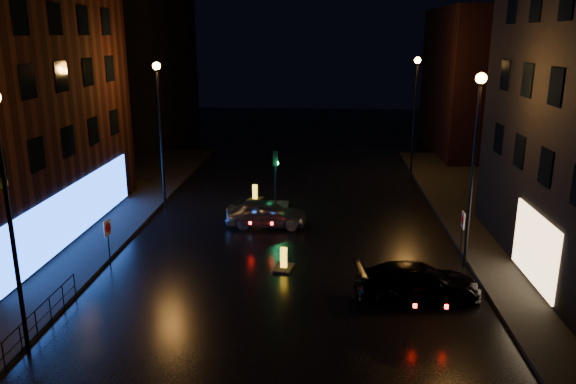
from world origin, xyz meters
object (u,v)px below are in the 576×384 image
(bollard_near, at_px, (284,264))
(road_sign_right, at_px, (463,224))
(silver_hatchback, at_px, (266,213))
(dark_sedan, at_px, (418,282))
(road_sign_left, at_px, (108,232))
(bollard_far, at_px, (255,197))
(traffic_signal, at_px, (276,200))

(bollard_near, bearing_deg, road_sign_right, 21.64)
(silver_hatchback, relative_size, dark_sedan, 0.87)
(dark_sedan, distance_m, road_sign_left, 13.25)
(bollard_far, xyz_separation_m, road_sign_right, (10.41, -8.82, 1.47))
(silver_hatchback, relative_size, road_sign_left, 1.99)
(bollard_far, distance_m, road_sign_right, 13.72)
(silver_hatchback, xyz_separation_m, dark_sedan, (6.66, -8.10, -0.02))
(silver_hatchback, bearing_deg, dark_sedan, -141.37)
(bollard_near, bearing_deg, bollard_far, 113.75)
(bollard_far, bearing_deg, silver_hatchback, -58.52)
(bollard_far, bearing_deg, dark_sedan, -41.05)
(traffic_signal, xyz_separation_m, road_sign_left, (-6.57, -8.91, 1.09))
(silver_hatchback, height_order, road_sign_right, road_sign_right)
(traffic_signal, relative_size, dark_sedan, 0.71)
(bollard_near, relative_size, bollard_far, 0.97)
(bollard_far, bearing_deg, road_sign_right, -22.60)
(dark_sedan, bearing_deg, silver_hatchback, 32.62)
(dark_sedan, relative_size, bollard_far, 3.78)
(bollard_far, distance_m, road_sign_left, 11.81)
(traffic_signal, relative_size, road_sign_right, 1.54)
(traffic_signal, xyz_separation_m, road_sign_right, (8.99, -7.20, 1.18))
(road_sign_left, bearing_deg, road_sign_right, 16.25)
(silver_hatchback, height_order, bollard_far, silver_hatchback)
(bollard_near, distance_m, road_sign_right, 8.20)
(traffic_signal, height_order, bollard_near, traffic_signal)
(road_sign_right, bearing_deg, traffic_signal, -36.61)
(traffic_signal, distance_m, bollard_far, 2.17)
(silver_hatchback, xyz_separation_m, road_sign_left, (-6.34, -5.72, 0.87))
(dark_sedan, relative_size, bollard_near, 3.88)
(silver_hatchback, bearing_deg, road_sign_left, 131.22)
(road_sign_left, bearing_deg, bollard_near, 10.84)
(traffic_signal, relative_size, road_sign_left, 1.63)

